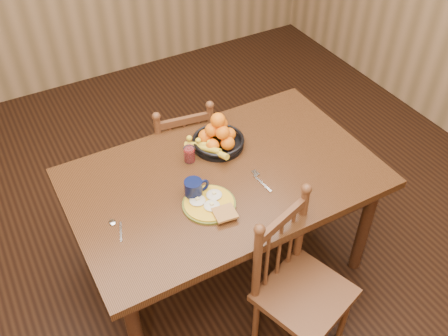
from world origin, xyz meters
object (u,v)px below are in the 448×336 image
breakfast_plate (210,204)px  coffee_mug (194,189)px  fruit_bowl (217,138)px  chair_far (181,155)px  dining_table (224,187)px  chair_near (299,288)px

breakfast_plate → coffee_mug: (-0.04, 0.10, 0.04)m
breakfast_plate → fruit_bowl: fruit_bowl is taller
chair_far → fruit_bowl: bearing=107.2°
dining_table → fruit_bowl: fruit_bowl is taller
dining_table → fruit_bowl: (0.08, 0.22, 0.15)m
chair_near → coffee_mug: chair_near is taller
breakfast_plate → dining_table: bearing=43.3°
chair_far → breakfast_plate: size_ratio=2.93×
dining_table → breakfast_plate: breakfast_plate is taller
chair_near → coffee_mug: bearing=100.2°
chair_near → fruit_bowl: fruit_bowl is taller
chair_far → breakfast_plate: chair_far is taller
coffee_mug → chair_far: bearing=71.4°
dining_table → fruit_bowl: bearing=69.6°
dining_table → coffee_mug: size_ratio=11.98×
chair_far → breakfast_plate: 0.86m
chair_near → chair_far: bearing=75.0°
chair_near → breakfast_plate: bearing=101.7°
coffee_mug → dining_table: bearing=17.0°
coffee_mug → breakfast_plate: bearing=-69.9°
chair_far → chair_near: bearing=101.6°
breakfast_plate → fruit_bowl: (0.25, 0.38, 0.05)m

